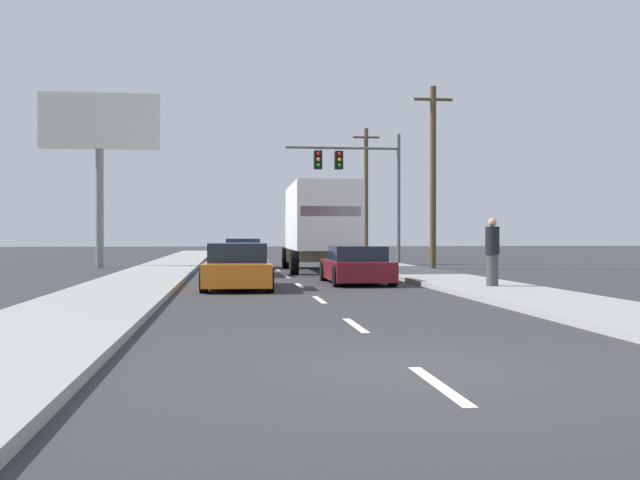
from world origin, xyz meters
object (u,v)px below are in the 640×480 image
Objects in this scene: utility_pole_mid at (433,175)px; car_silver at (243,254)px; roadside_billboard at (100,139)px; utility_pole_far at (366,191)px; box_truck at (319,222)px; traffic_signal_mast at (353,171)px; car_blue at (237,260)px; pedestrian_near_corner at (492,252)px; car_maroon at (356,266)px; car_orange at (238,268)px.

car_silver is at bearing 169.57° from utility_pole_mid.
car_silver is 0.51× the size of roadside_billboard.
roadside_billboard is (-15.09, -13.99, 1.49)m from utility_pole_far.
traffic_signal_mast is at bearing 70.94° from box_truck.
roadside_billboard is at bearing 131.97° from car_blue.
box_truck is 6.44m from utility_pole_mid.
utility_pole_mid is 4.52× the size of pedestrian_near_corner.
roadside_billboard reaches higher than car_blue.
traffic_signal_mast is 0.83× the size of utility_pole_mid.
utility_pole_far is 4.73× the size of pedestrian_near_corner.
roadside_billboard is at bearing 128.78° from car_maroon.
car_silver is 1.03× the size of car_maroon.
utility_pole_mid reaches higher than box_truck.
traffic_signal_mast is 10.79m from utility_pole_far.
car_orange is 0.65× the size of traffic_signal_mast.
car_maroon is at bearing -99.09° from traffic_signal_mast.
pedestrian_near_corner is (6.48, -15.18, 0.44)m from car_silver.
traffic_signal_mast reaches higher than car_blue.
roadside_billboard reaches higher than pedestrian_near_corner.
car_silver is at bearing -120.27° from utility_pole_far.
roadside_billboard is (-15.20, 2.19, 1.69)m from utility_pole_mid.
car_orange is 0.54× the size of utility_pole_mid.
utility_pole_far is (2.65, 10.45, -0.43)m from traffic_signal_mast.
traffic_signal_mast is 19.72m from pedestrian_near_corner.
car_silver is at bearing -144.78° from traffic_signal_mast.
car_maroon is (0.26, -7.76, -1.52)m from box_truck.
pedestrian_near_corner is (-2.15, -13.59, -3.23)m from utility_pole_mid.
utility_pole_mid is (2.76, -5.73, -0.63)m from traffic_signal_mast.
car_blue is 0.50× the size of utility_pole_mid.
utility_pole_mid reaches higher than car_silver.
traffic_signal_mast is 0.85× the size of roadside_billboard.
utility_pole_far is at bearing 73.63° from box_truck.
car_silver is 0.48× the size of utility_pole_far.
traffic_signal_mast is (2.54, 15.87, 4.38)m from car_maroon.
car_blue is 1.02× the size of car_maroon.
utility_pole_mid is at bearing 62.41° from car_maroon.
utility_pole_far is at bearing 90.38° from utility_pole_mid.
utility_pole_far reaches higher than traffic_signal_mast.
utility_pole_far is at bearing 72.31° from car_orange.
car_blue is 10.81m from roadside_billboard.
car_blue is at bearing -48.03° from roadside_billboard.
traffic_signal_mast is (5.87, 4.14, 4.30)m from car_silver.
utility_pole_mid reaches higher than car_orange.
car_orange is 0.51× the size of box_truck.
car_maroon is (3.33, -11.72, -0.08)m from car_silver.
roadside_billboard is (-6.26, 6.95, 5.43)m from car_blue.
pedestrian_near_corner is (-2.04, -29.78, -3.43)m from utility_pole_far.
pedestrian_near_corner reaches higher than car_maroon.
box_truck is at bearing 91.94° from car_maroon.
car_blue reaches higher than car_maroon.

